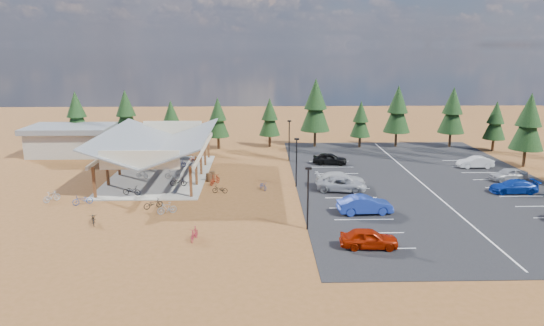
% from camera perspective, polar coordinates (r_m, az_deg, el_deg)
% --- Properties ---
extents(ground, '(140.00, 140.00, 0.00)m').
position_cam_1_polar(ground, '(48.47, -2.89, -3.52)').
color(ground, brown).
rests_on(ground, ground).
extents(asphalt_lot, '(27.00, 44.00, 0.04)m').
position_cam_1_polar(asphalt_lot, '(54.16, 17.17, -2.25)').
color(asphalt_lot, black).
rests_on(asphalt_lot, ground).
extents(concrete_pad, '(10.60, 18.60, 0.10)m').
position_cam_1_polar(concrete_pad, '(56.29, -12.96, -1.35)').
color(concrete_pad, gray).
rests_on(concrete_pad, ground).
extents(bike_pavilion, '(11.65, 19.40, 4.97)m').
position_cam_1_polar(bike_pavilion, '(55.45, -13.17, 2.42)').
color(bike_pavilion, brown).
rests_on(bike_pavilion, concrete_pad).
extents(outbuilding, '(11.00, 7.00, 3.90)m').
position_cam_1_polar(outbuilding, '(70.13, -22.59, 2.54)').
color(outbuilding, '#ADA593').
rests_on(outbuilding, ground).
extents(lamp_post_0, '(0.50, 0.25, 5.14)m').
position_cam_1_polar(lamp_post_0, '(38.21, 4.25, -3.63)').
color(lamp_post_0, black).
rests_on(lamp_post_0, ground).
extents(lamp_post_1, '(0.50, 0.25, 5.14)m').
position_cam_1_polar(lamp_post_1, '(49.75, 2.89, 0.49)').
color(lamp_post_1, black).
rests_on(lamp_post_1, ground).
extents(lamp_post_2, '(0.50, 0.25, 5.14)m').
position_cam_1_polar(lamp_post_2, '(61.46, 2.04, 3.05)').
color(lamp_post_2, black).
rests_on(lamp_post_2, ground).
extents(trash_bin_0, '(0.60, 0.60, 0.90)m').
position_cam_1_polar(trash_bin_0, '(53.49, -7.07, -1.45)').
color(trash_bin_0, '#432A18').
rests_on(trash_bin_0, ground).
extents(trash_bin_1, '(0.60, 0.60, 0.90)m').
position_cam_1_polar(trash_bin_1, '(52.71, -7.44, -1.69)').
color(trash_bin_1, '#432A18').
rests_on(trash_bin_1, ground).
extents(pine_0, '(3.50, 3.50, 8.16)m').
position_cam_1_polar(pine_0, '(73.18, -22.02, 5.37)').
color(pine_0, '#382314').
rests_on(pine_0, ground).
extents(pine_1, '(3.57, 3.57, 8.32)m').
position_cam_1_polar(pine_1, '(71.32, -16.81, 5.67)').
color(pine_1, '#382314').
rests_on(pine_1, ground).
extents(pine_2, '(2.93, 2.93, 6.84)m').
position_cam_1_polar(pine_2, '(70.09, -11.78, 5.08)').
color(pine_2, '#382314').
rests_on(pine_2, ground).
extents(pine_3, '(3.14, 3.14, 7.30)m').
position_cam_1_polar(pine_3, '(68.46, -6.39, 5.33)').
color(pine_3, '#382314').
rests_on(pine_3, ground).
extents(pine_4, '(3.03, 3.03, 7.06)m').
position_cam_1_polar(pine_4, '(69.43, -0.28, 5.41)').
color(pine_4, '#382314').
rests_on(pine_4, ground).
extents(pine_5, '(4.22, 4.22, 9.83)m').
position_cam_1_polar(pine_5, '(69.52, 5.14, 6.77)').
color(pine_5, '#382314').
rests_on(pine_5, ground).
extents(pine_6, '(2.87, 2.87, 6.70)m').
position_cam_1_polar(pine_6, '(70.11, 10.38, 5.08)').
color(pine_6, '#382314').
rests_on(pine_6, ground).
extents(pine_7, '(3.80, 3.80, 8.85)m').
position_cam_1_polar(pine_7, '(71.73, 14.56, 6.12)').
color(pine_7, '#382314').
rests_on(pine_7, ground).
extents(pine_8, '(3.72, 3.72, 8.66)m').
position_cam_1_polar(pine_8, '(73.74, 20.46, 5.80)').
color(pine_8, '#382314').
rests_on(pine_8, ground).
extents(pine_12, '(3.84, 3.84, 8.95)m').
position_cam_1_polar(pine_12, '(65.05, 27.95, 4.27)').
color(pine_12, '#382314').
rests_on(pine_12, ground).
extents(pine_13, '(2.99, 2.99, 6.96)m').
position_cam_1_polar(pine_13, '(73.41, 24.81, 4.54)').
color(pine_13, '#382314').
rests_on(pine_13, ground).
extents(bike_0, '(1.88, 0.94, 0.95)m').
position_cam_1_polar(bike_0, '(49.13, -16.19, -3.13)').
color(bike_0, black).
rests_on(bike_0, concrete_pad).
extents(bike_1, '(1.55, 0.88, 0.90)m').
position_cam_1_polar(bike_1, '(55.03, -15.04, -1.29)').
color(bike_1, '#95989E').
rests_on(bike_1, concrete_pad).
extents(bike_2, '(1.90, 0.91, 0.96)m').
position_cam_1_polar(bike_2, '(58.48, -14.68, -0.36)').
color(bike_2, '#264695').
rests_on(bike_2, concrete_pad).
extents(bike_3, '(1.67, 0.89, 0.96)m').
position_cam_1_polar(bike_3, '(64.29, -14.60, 0.91)').
color(bike_3, maroon).
rests_on(bike_3, concrete_pad).
extents(bike_4, '(1.71, 0.64, 0.89)m').
position_cam_1_polar(bike_4, '(51.18, -10.96, -2.18)').
color(bike_4, black).
rests_on(bike_4, concrete_pad).
extents(bike_5, '(1.73, 0.59, 1.02)m').
position_cam_1_polar(bike_5, '(53.91, -11.62, -1.33)').
color(bike_5, gray).
rests_on(bike_5, concrete_pad).
extents(bike_6, '(2.01, 1.15, 1.00)m').
position_cam_1_polar(bike_6, '(59.27, -10.91, 0.05)').
color(bike_6, '#243799').
rests_on(bike_6, concrete_pad).
extents(bike_7, '(1.53, 0.87, 0.89)m').
position_cam_1_polar(bike_7, '(61.29, -9.12, 0.53)').
color(bike_7, maroon).
rests_on(bike_7, concrete_pad).
extents(bike_8, '(1.23, 1.92, 0.95)m').
position_cam_1_polar(bike_8, '(42.60, -20.27, -6.17)').
color(bike_8, black).
rests_on(bike_8, ground).
extents(bike_9, '(1.43, 1.64, 1.03)m').
position_cam_1_polar(bike_9, '(50.00, -24.49, -3.62)').
color(bike_9, '#94969D').
rests_on(bike_9, ground).
extents(bike_10, '(1.90, 1.35, 0.95)m').
position_cam_1_polar(bike_10, '(48.02, -21.39, -4.05)').
color(bike_10, navy).
rests_on(bike_10, ground).
extents(bike_11, '(0.77, 1.78, 1.04)m').
position_cam_1_polar(bike_11, '(37.32, -9.13, -8.22)').
color(bike_11, maroon).
rests_on(bike_11, ground).
extents(bike_12, '(1.82, 1.44, 0.92)m').
position_cam_1_polar(bike_12, '(45.03, -13.81, -4.65)').
color(bike_12, black).
rests_on(bike_12, ground).
extents(bike_13, '(1.78, 1.16, 1.04)m').
position_cam_1_polar(bike_13, '(43.33, -12.26, -5.22)').
color(bike_13, gray).
rests_on(bike_13, ground).
extents(bike_14, '(1.09, 1.59, 0.79)m').
position_cam_1_polar(bike_14, '(49.40, -1.04, -2.69)').
color(bike_14, navy).
rests_on(bike_14, ground).
extents(bike_15, '(1.31, 1.83, 1.08)m').
position_cam_1_polar(bike_15, '(51.45, -6.73, -1.94)').
color(bike_15, maroon).
rests_on(bike_15, ground).
extents(bike_16, '(1.59, 0.73, 0.81)m').
position_cam_1_polar(bike_16, '(48.42, -6.15, -3.10)').
color(bike_16, black).
rests_on(bike_16, ground).
extents(car_0, '(4.26, 1.89, 1.43)m').
position_cam_1_polar(car_0, '(36.12, 11.33, -8.67)').
color(car_0, '#9F1A02').
rests_on(car_0, asphalt_lot).
extents(car_1, '(4.88, 2.01, 1.57)m').
position_cam_1_polar(car_1, '(43.04, 10.86, -4.85)').
color(car_1, navy).
rests_on(car_1, asphalt_lot).
extents(car_2, '(5.29, 3.00, 1.39)m').
position_cam_1_polar(car_2, '(49.22, 8.19, -2.48)').
color(car_2, '#9FA1A7').
rests_on(car_2, asphalt_lot).
extents(car_3, '(5.20, 2.25, 1.49)m').
position_cam_1_polar(car_3, '(50.79, 8.06, -1.91)').
color(car_3, '#B4B4B4').
rests_on(car_3, asphalt_lot).
extents(car_4, '(4.37, 2.25, 1.42)m').
position_cam_1_polar(car_4, '(59.99, 6.81, 0.52)').
color(car_4, black).
rests_on(car_4, asphalt_lot).
extents(car_7, '(4.64, 1.97, 1.33)m').
position_cam_1_polar(car_7, '(53.70, 26.54, -2.48)').
color(car_7, navy).
rests_on(car_7, asphalt_lot).
extents(car_8, '(4.25, 2.24, 1.38)m').
position_cam_1_polar(car_8, '(58.34, 26.02, -1.20)').
color(car_8, '#94959B').
rests_on(car_8, asphalt_lot).
extents(car_9, '(4.14, 1.50, 1.36)m').
position_cam_1_polar(car_9, '(62.78, 22.79, 0.09)').
color(car_9, silver).
rests_on(car_9, asphalt_lot).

